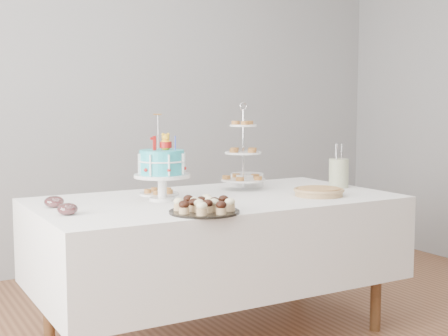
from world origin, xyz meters
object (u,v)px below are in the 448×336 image
plate_stack (247,180)px  jam_bowl_b (54,202)px  table (216,239)px  birthday_cake (162,177)px  pie (319,191)px  cupcake_tray (204,205)px  tiered_stand (243,153)px  utensil_pitcher (339,172)px  pastry_plate (159,192)px  jam_bowl_a (68,209)px

plate_stack → jam_bowl_b: size_ratio=2.10×
table → plate_stack: 0.56m
birthday_cake → pie: 0.86m
cupcake_tray → tiered_stand: bearing=45.8°
table → utensil_pitcher: 0.90m
table → cupcake_tray: bearing=-125.7°
birthday_cake → pastry_plate: size_ratio=2.07×
table → pastry_plate: (-0.22, 0.25, 0.24)m
tiered_stand → plate_stack: tiered_stand is taller
table → pie: (0.52, -0.22, 0.25)m
plate_stack → utensil_pitcher: 0.56m
pastry_plate → jam_bowl_b: 0.63m
pie → birthday_cake: bearing=161.3°
table → pie: size_ratio=6.90×
table → jam_bowl_b: bearing=172.2°
pie → tiered_stand: size_ratio=0.54×
birthday_cake → utensil_pitcher: bearing=4.1°
birthday_cake → plate_stack: (0.68, 0.26, -0.08)m
plate_stack → jam_bowl_a: (-1.23, -0.43, -0.01)m
pastry_plate → utensil_pitcher: 1.10m
jam_bowl_a → jam_bowl_b: 0.23m
plate_stack → jam_bowl_b: plate_stack is taller
plate_stack → pastry_plate: plate_stack is taller
utensil_pitcher → tiered_stand: bearing=146.2°
plate_stack → pie: bearing=-75.9°
table → birthday_cake: (-0.29, 0.05, 0.35)m
cupcake_tray → utensil_pitcher: (1.12, 0.38, 0.06)m
cupcake_tray → utensil_pitcher: utensil_pitcher is taller
cupcake_tray → plate_stack: (0.66, 0.69, 0.00)m
jam_bowl_b → utensil_pitcher: size_ratio=0.36×
pie → utensil_pitcher: (0.32, 0.21, 0.07)m
cupcake_tray → plate_stack: bearing=46.2°
table → jam_bowl_a: size_ratio=20.58×
table → utensil_pitcher: bearing=-0.6°
cupcake_tray → pie: 0.81m
table → jam_bowl_b: 0.89m
pie → jam_bowl_a: bearing=175.7°
table → cupcake_tray: cupcake_tray is taller
birthday_cake → cupcake_tray: birthday_cake is taller
tiered_stand → pastry_plate: bearing=174.9°
table → plate_stack: (0.39, 0.31, 0.27)m
pie → utensil_pitcher: 0.39m
birthday_cake → utensil_pitcher: birthday_cake is taller
pie → jam_bowl_b: 1.40m
pie → jam_bowl_a: size_ratio=2.98×
jam_bowl_a → birthday_cake: bearing=17.5°
birthday_cake → pie: birthday_cake is taller
table → cupcake_tray: size_ratio=5.84×
plate_stack → jam_bowl_b: bearing=-171.0°
utensil_pitcher → table: bearing=166.7°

